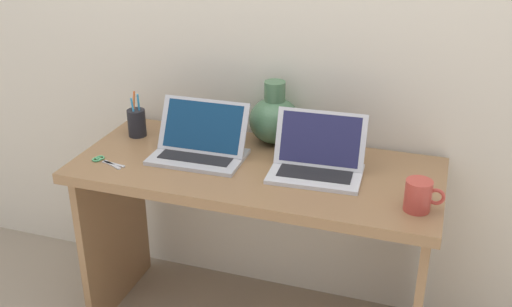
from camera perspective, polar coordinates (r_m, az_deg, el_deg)
The scene contains 8 objects.
back_wall at distance 2.38m, azimuth 2.56°, elevation 11.93°, with size 4.40×0.04×2.40m, color beige.
desk at distance 2.31m, azimuth 0.00°, elevation -4.99°, with size 1.35×0.59×0.75m.
laptop_left at distance 2.30m, azimuth -5.26°, elevation 1.01°, with size 0.35×0.24×0.20m.
laptop_right at distance 2.17m, azimuth 5.84°, elevation -0.42°, with size 0.34×0.24×0.21m.
green_vase at distance 2.39m, azimuth 1.75°, elevation 3.32°, with size 0.20×0.20×0.25m.
coffee_mug at distance 1.99m, azimuth 15.10°, elevation -3.85°, with size 0.13×0.09×0.10m.
pen_cup at distance 2.51m, azimuth -11.18°, elevation 2.91°, with size 0.07×0.07×0.19m.
scissors at distance 2.33m, azimuth -14.19°, elevation -0.66°, with size 0.15×0.08×0.01m.
Camera 1 is at (0.63, -1.90, 1.74)m, focal length 42.42 mm.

